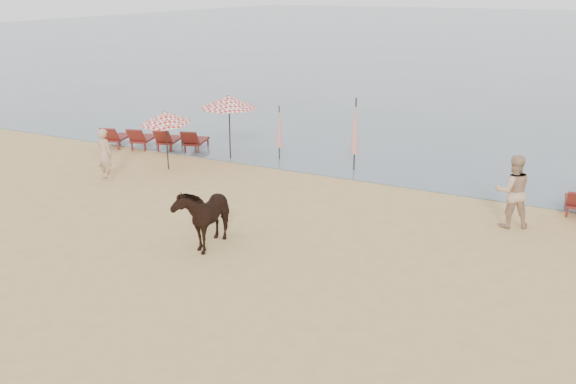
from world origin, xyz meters
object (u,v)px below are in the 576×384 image
object	(u,v)px
umbrella_open_left_b	(165,118)
umbrella_closed_right	(355,127)
lounger_cluster_left	(155,138)
beachgoer_left	(105,154)
beachgoer_right_a	(513,191)
umbrella_open_left_a	(229,102)
umbrella_closed_left	(279,127)
cow	(204,214)

from	to	relation	value
umbrella_open_left_b	umbrella_closed_right	distance (m)	6.38
lounger_cluster_left	umbrella_open_left_b	size ratio (longest dim) A/B	1.97
beachgoer_left	beachgoer_right_a	size ratio (longest dim) A/B	0.87
umbrella_open_left_a	umbrella_closed_right	distance (m)	4.66
umbrella_open_left_a	umbrella_closed_right	world-z (taller)	umbrella_closed_right
umbrella_open_left_b	beachgoer_left	xyz separation A→B (m)	(-1.04, -1.88, -0.96)
lounger_cluster_left	beachgoer_right_a	world-z (taller)	beachgoer_right_a
umbrella_closed_left	beachgoer_left	world-z (taller)	umbrella_closed_left
beachgoer_right_a	umbrella_closed_left	bearing A→B (deg)	-44.05
umbrella_open_left_a	beachgoer_right_a	size ratio (longest dim) A/B	1.19
cow	umbrella_closed_left	bearing A→B (deg)	96.85
umbrella_open_left_b	beachgoer_left	bearing A→B (deg)	-141.25
beachgoer_left	umbrella_open_left_a	bearing A→B (deg)	-106.32
umbrella_closed_left	cow	xyz separation A→B (m)	(2.07, -7.71, -0.44)
umbrella_open_left_b	beachgoer_right_a	distance (m)	11.35
beachgoer_right_a	beachgoer_left	bearing A→B (deg)	-16.75
umbrella_open_left_a	umbrella_open_left_b	size ratio (longest dim) A/B	1.11
umbrella_closed_left	umbrella_closed_right	xyz separation A→B (m)	(2.90, -0.03, 0.31)
umbrella_open_left_b	umbrella_closed_left	world-z (taller)	umbrella_open_left_b
umbrella_closed_right	beachgoer_left	size ratio (longest dim) A/B	1.47
umbrella_closed_left	beachgoer_left	size ratio (longest dim) A/B	1.17
lounger_cluster_left	cow	size ratio (longest dim) A/B	2.22
umbrella_open_left_b	umbrella_closed_right	size ratio (longest dim) A/B	0.84
umbrella_open_left_a	umbrella_open_left_b	distance (m)	2.48
umbrella_closed_left	beachgoer_right_a	world-z (taller)	umbrella_closed_left
lounger_cluster_left	cow	xyz separation A→B (m)	(7.05, -6.89, 0.36)
umbrella_open_left_b	beachgoer_right_a	world-z (taller)	umbrella_open_left_b
beachgoer_right_a	umbrella_open_left_b	bearing A→B (deg)	-25.47
lounger_cluster_left	umbrella_closed_left	world-z (taller)	umbrella_closed_left
umbrella_closed_left	beachgoer_left	distance (m)	6.10
umbrella_open_left_b	beachgoer_left	world-z (taller)	umbrella_open_left_b
beachgoer_left	beachgoer_right_a	world-z (taller)	beachgoer_right_a
lounger_cluster_left	umbrella_closed_right	size ratio (longest dim) A/B	1.65
lounger_cluster_left	umbrella_closed_right	xyz separation A→B (m)	(7.88, 0.79, 1.11)
lounger_cluster_left	beachgoer_left	xyz separation A→B (m)	(1.12, -3.88, 0.43)
cow	beachgoer_left	size ratio (longest dim) A/B	1.09
umbrella_open_left_b	beachgoer_left	size ratio (longest dim) A/B	1.23
beachgoer_right_a	umbrella_open_left_a	bearing A→B (deg)	-37.64
umbrella_closed_right	beachgoer_left	xyz separation A→B (m)	(-6.76, -4.68, -0.69)
beachgoer_right_a	cow	bearing A→B (deg)	11.62
lounger_cluster_left	umbrella_closed_right	world-z (taller)	umbrella_closed_right
lounger_cluster_left	beachgoer_left	bearing A→B (deg)	-90.53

